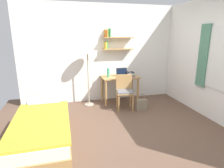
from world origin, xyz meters
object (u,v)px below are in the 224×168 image
bed (43,130)px  laptop (122,74)px  book_stack (131,74)px  standing_lamp (87,51)px  handbag (141,104)px  water_bottle (108,73)px  desk_chair (125,90)px  desk (120,81)px

bed → laptop: laptop is taller
bed → book_stack: size_ratio=7.81×
bed → book_stack: (2.18, 1.57, 0.54)m
book_stack → standing_lamp: bearing=179.4°
handbag → standing_lamp: bearing=150.3°
water_bottle → book_stack: 0.62m
bed → handbag: size_ratio=4.75×
laptop → water_bottle: bearing=-177.7°
laptop → desk_chair: bearing=-101.0°
bed → handbag: bearing=21.9°
standing_lamp → water_bottle: size_ratio=6.73×
desk → book_stack: (0.30, -0.05, 0.20)m
handbag → desk_chair: bearing=150.5°
laptop → handbag: 1.00m
bed → desk: bearing=40.6°
desk → laptop: 0.21m
desk_chair → handbag: 0.54m
standing_lamp → laptop: 1.13m
water_bottle → book_stack: water_bottle is taller
bed → standing_lamp: 2.22m
standing_lamp → book_stack: standing_lamp is taller
desk → laptop: bearing=5.5°
laptop → handbag: laptop is taller
bed → book_stack: book_stack is taller
desk_chair → standing_lamp: bearing=150.2°
laptop → book_stack: size_ratio=1.22×
desk → desk_chair: desk_chair is taller
desk → water_bottle: bearing=-178.4°
standing_lamp → water_bottle: standing_lamp is taller
laptop → water_bottle: size_ratio=1.32×
bed → water_bottle: 2.31m
standing_lamp → water_bottle: (0.54, 0.03, -0.57)m
desk → handbag: 0.91m
desk_chair → water_bottle: 0.68m
bed → book_stack: 2.74m
desk → laptop: laptop is taller
standing_lamp → desk: bearing=2.4°
standing_lamp → handbag: (1.20, -0.68, -1.26)m
desk_chair → laptop: 0.60m
desk → standing_lamp: bearing=-177.6°
standing_lamp → handbag: 1.87m
water_bottle → handbag: (0.66, -0.71, -0.69)m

